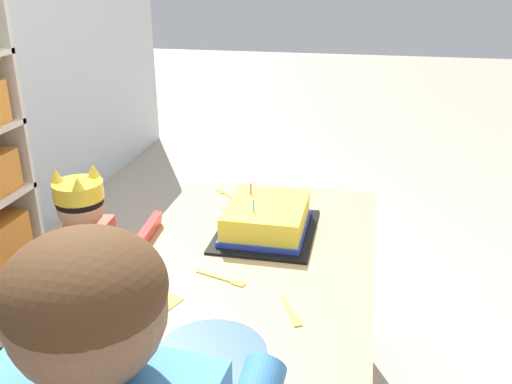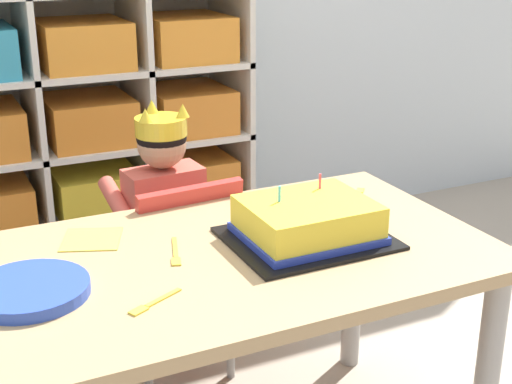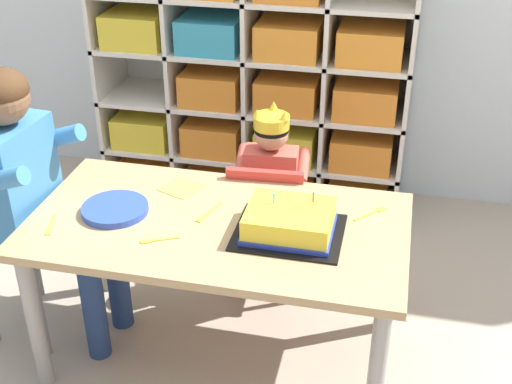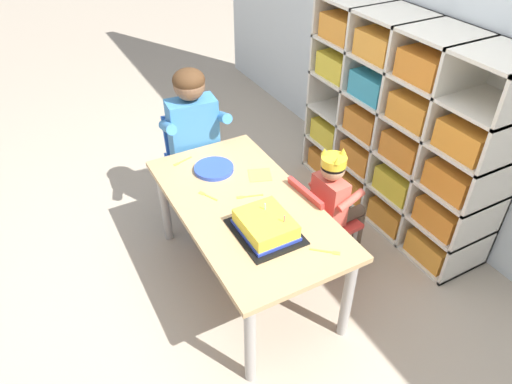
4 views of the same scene
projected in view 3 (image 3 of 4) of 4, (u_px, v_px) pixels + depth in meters
The scene contains 14 objects.
ground at pixel (222, 353), 2.55m from camera, with size 16.00×16.00×0.00m, color tan.
storage_cubby_shelf at pixel (252, 86), 3.26m from camera, with size 1.49×0.40×1.31m.
activity_table at pixel (218, 241), 2.29m from camera, with size 1.27×0.67×0.58m.
classroom_chair_blue at pixel (268, 216), 2.71m from camera, with size 0.34×0.37×0.63m.
child_with_crown at pixel (272, 174), 2.74m from camera, with size 0.31×0.31×0.80m.
classroom_chair_adult_side at pixel (15, 225), 2.49m from camera, with size 0.34×0.38×0.71m.
adult_helper_seated at pixel (32, 180), 2.36m from camera, with size 0.45×0.43×1.05m.
birthday_cake_on_tray at pixel (289, 223), 2.18m from camera, with size 0.35×0.29×0.13m.
paper_plate_stack at pixel (115, 209), 2.30m from camera, with size 0.23×0.23×0.02m, color blue.
paper_napkin_square at pixel (181, 188), 2.45m from camera, with size 0.13×0.13×0.00m, color #F4DB4C.
fork_near_child_seat at pixel (51, 226), 2.23m from camera, with size 0.05×0.13×0.00m.
fork_near_cake_tray at pixel (157, 240), 2.16m from camera, with size 0.12×0.07×0.00m.
fork_at_table_front_edge at pixel (208, 214), 2.30m from camera, with size 0.06×0.14×0.00m.
fork_scattered_mid_table at pixel (372, 213), 2.30m from camera, with size 0.11×0.12×0.00m.
Camera 3 is at (0.55, -1.83, 1.79)m, focal length 47.42 mm.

